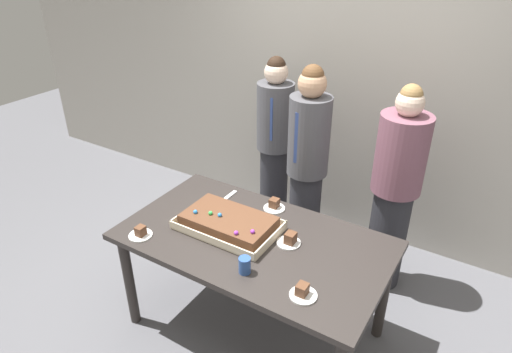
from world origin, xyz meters
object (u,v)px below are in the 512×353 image
Objects in this scene: plated_slice_far_left at (303,292)px; person_serving_front at (307,168)px; plated_slice_near_right at (274,206)px; plated_slice_far_right at (290,240)px; sheet_cake at (228,223)px; person_striped_tie_right at (395,190)px; drink_cup_nearest at (245,265)px; party_table at (254,249)px; cake_server_utensil at (228,197)px; plated_slice_near_left at (141,233)px; person_green_shirt_behind at (275,147)px.

person_serving_front is at bearing 115.17° from plated_slice_far_left.
plated_slice_near_right is 1.00× the size of plated_slice_far_right.
sheet_cake is 0.40× the size of person_striped_tie_right.
plated_slice_far_left is 0.36m from drink_cup_nearest.
person_striped_tie_right is at bearing 57.95° from party_table.
person_serving_front is at bearing 93.43° from party_table.
person_serving_front is at bearing 98.80° from drink_cup_nearest.
person_serving_front is 1.04× the size of person_striped_tie_right.
drink_cup_nearest reaches higher than plated_slice_far_left.
person_serving_front reaches higher than sheet_cake.
plated_slice_far_left is at bearing 0.74° from drink_cup_nearest.
drink_cup_nearest is at bearing -104.09° from plated_slice_far_right.
cake_server_utensil is at bearing 146.07° from plated_slice_far_left.
drink_cup_nearest is (0.32, -0.30, 0.00)m from sheet_cake.
plated_slice_far_right is 0.38m from drink_cup_nearest.
person_striped_tie_right reaches higher than plated_slice_near_right.
plated_slice_near_right is at bearing 105.76° from drink_cup_nearest.
person_striped_tie_right is (0.80, 0.97, 0.01)m from sheet_cake.
cake_server_utensil is at bearing 158.65° from plated_slice_far_right.
plated_slice_near_left is at bearing -106.40° from cake_server_utensil.
drink_cup_nearest is 0.06× the size of person_green_shirt_behind.
person_green_shirt_behind is (-0.30, 1.13, 0.03)m from sheet_cake.
plated_slice_near_left is at bearing -19.77° from person_green_shirt_behind.
person_striped_tie_right reaches higher than plated_slice_far_left.
plated_slice_far_left is 1.73m from person_green_shirt_behind.
person_striped_tie_right reaches higher than drink_cup_nearest.
plated_slice_near_right is 0.88m from person_green_shirt_behind.
plated_slice_near_left is 0.75× the size of cake_server_utensil.
person_serving_front reaches higher than party_table.
party_table is 0.26m from plated_slice_far_right.
person_green_shirt_behind reaches higher than plated_slice_far_right.
plated_slice_near_left is at bearing -153.04° from plated_slice_far_right.
party_table is 1.04× the size of person_green_shirt_behind.
person_striped_tie_right is (0.38, 0.90, 0.02)m from plated_slice_far_right.
person_striped_tie_right reaches higher than plated_slice_far_right.
plated_slice_near_left is at bearing -127.61° from plated_slice_near_right.
person_serving_front reaches higher than plated_slice_far_left.
plated_slice_near_right is at bearing 70.30° from sheet_cake.
person_striped_tie_right is (1.10, -0.16, -0.02)m from person_green_shirt_behind.
person_striped_tie_right is (1.03, 0.65, 0.05)m from cake_server_utensil.
plated_slice_far_left is (0.49, -0.30, 0.12)m from party_table.
plated_slice_near_left reaches higher than party_table.
plated_slice_far_right is 0.84m from person_serving_front.
plated_slice_near_left is 1.00× the size of plated_slice_far_right.
party_table is at bearing 1.59° from sheet_cake.
cake_server_utensil is at bearing 131.60° from drink_cup_nearest.
party_table is at bearing 30.32° from plated_slice_near_left.
person_striped_tie_right is at bearing 66.90° from plated_slice_far_right.
party_table is 11.28× the size of plated_slice_near_left.
person_striped_tie_right is (0.11, 1.26, 0.03)m from plated_slice_far_left.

